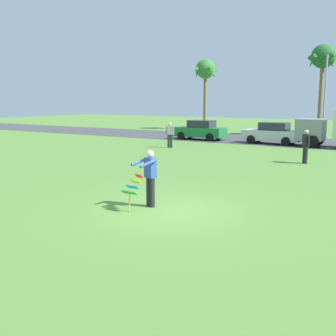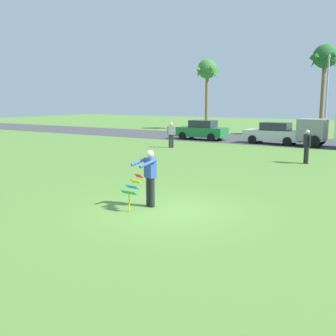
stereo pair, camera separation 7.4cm
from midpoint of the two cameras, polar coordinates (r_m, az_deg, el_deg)
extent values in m
plane|color=#568438|center=(11.88, -0.04, -6.03)|extent=(120.00, 120.00, 0.00)
cube|color=#424247|center=(32.34, 21.13, 3.31)|extent=(120.00, 8.00, 0.01)
cylinder|color=#26262B|center=(12.11, -2.43, -3.53)|extent=(0.16, 0.16, 0.90)
cylinder|color=#26262B|center=(12.25, -2.93, -3.38)|extent=(0.16, 0.16, 0.90)
cube|color=#2D4CA5|center=(12.03, -2.71, 0.03)|extent=(0.41, 0.32, 0.60)
sphere|color=beige|center=(11.97, -2.72, 2.01)|extent=(0.22, 0.22, 0.22)
cylinder|color=#2D4CA5|center=(11.69, -3.05, 0.64)|extent=(0.27, 0.58, 0.24)
cylinder|color=#2D4CA5|center=(12.04, -4.28, 0.90)|extent=(0.27, 0.58, 0.24)
cube|color=red|center=(11.93, -4.31, -1.15)|extent=(0.23, 0.14, 0.12)
cube|color=yellow|center=(11.83, -4.78, -1.92)|extent=(0.32, 0.14, 0.12)
cube|color=#1E99D8|center=(11.73, -5.26, -2.71)|extent=(0.42, 0.15, 0.12)
cube|color=green|center=(11.64, -5.74, -3.51)|extent=(0.51, 0.15, 0.12)
cylinder|color=yellow|center=(11.70, -5.72, -4.86)|extent=(0.04, 0.04, 0.57)
cube|color=#1E7238|center=(33.05, 4.49, 5.16)|extent=(4.21, 1.74, 0.76)
cube|color=#282D38|center=(32.94, 4.74, 6.29)|extent=(2.03, 1.41, 0.60)
cylinder|color=black|center=(32.99, 1.83, 4.62)|extent=(0.64, 0.23, 0.64)
cylinder|color=black|center=(34.39, 3.17, 4.81)|extent=(0.64, 0.23, 0.64)
cylinder|color=black|center=(31.78, 5.91, 4.38)|extent=(0.64, 0.23, 0.64)
cylinder|color=black|center=(33.24, 7.13, 4.58)|extent=(0.64, 0.23, 0.64)
cube|color=silver|center=(30.73, 14.54, 4.54)|extent=(4.23, 1.76, 0.76)
cube|color=#282D38|center=(30.64, 14.86, 5.75)|extent=(2.04, 1.42, 0.60)
cylinder|color=black|center=(30.45, 11.70, 4.00)|extent=(0.64, 0.23, 0.64)
cylinder|color=black|center=(31.95, 12.76, 4.22)|extent=(0.64, 0.23, 0.64)
cylinder|color=black|center=(29.61, 16.41, 3.65)|extent=(0.64, 0.23, 0.64)
cylinder|color=black|center=(31.15, 17.26, 3.89)|extent=(0.64, 0.23, 0.64)
cube|color=gray|center=(29.97, 19.66, 5.19)|extent=(1.80, 1.90, 1.50)
cylinder|color=black|center=(29.07, 19.85, 3.57)|extent=(0.84, 0.28, 0.84)
cylinder|color=black|center=(30.86, 20.59, 3.85)|extent=(0.84, 0.28, 0.84)
cylinder|color=brown|center=(44.84, 5.26, 9.58)|extent=(0.36, 0.36, 6.38)
sphere|color=#387A33|center=(44.97, 5.32, 13.90)|extent=(2.10, 2.10, 2.10)
cone|color=#387A33|center=(44.51, 6.44, 13.35)|extent=(0.44, 1.56, 1.28)
cone|color=#387A33|center=(45.61, 6.18, 13.26)|extent=(1.62, 0.90, 1.28)
cone|color=#387A33|center=(45.78, 4.76, 13.27)|extent=(1.27, 1.52, 1.28)
cone|color=#387A33|center=(44.79, 4.08, 13.36)|extent=(1.27, 1.52, 1.28)
cone|color=#387A33|center=(44.00, 5.12, 13.41)|extent=(1.62, 0.90, 1.28)
cylinder|color=brown|center=(38.92, 20.89, 9.33)|extent=(0.36, 0.36, 6.84)
sphere|color=#236028|center=(39.11, 21.21, 14.64)|extent=(2.10, 2.10, 2.10)
cone|color=#236028|center=(38.89, 22.58, 13.92)|extent=(0.44, 1.56, 1.28)
cone|color=#236028|center=(39.90, 21.86, 13.84)|extent=(1.62, 0.90, 1.28)
cone|color=#236028|center=(39.77, 20.22, 13.95)|extent=(1.27, 1.52, 1.28)
cone|color=#236028|center=(38.69, 19.86, 14.11)|extent=(1.27, 1.52, 1.28)
cone|color=#236028|center=(38.13, 21.35, 14.09)|extent=(1.62, 0.90, 1.28)
cylinder|color=#9E9EA3|center=(37.32, 21.41, 9.44)|extent=(0.16, 0.16, 7.00)
cylinder|color=#9E9EA3|center=(38.18, 21.94, 14.52)|extent=(0.10, 1.40, 0.10)
cube|color=#4C4C51|center=(38.82, 22.12, 14.36)|extent=(0.24, 0.44, 0.16)
cylinder|color=#26262B|center=(21.58, 19.01, 1.77)|extent=(0.16, 0.16, 0.90)
cylinder|color=#26262B|center=(21.73, 18.77, 1.84)|extent=(0.16, 0.16, 0.90)
cube|color=black|center=(21.57, 19.00, 3.78)|extent=(0.41, 0.41, 0.60)
sphere|color=beige|center=(21.54, 19.06, 4.89)|extent=(0.22, 0.22, 0.22)
cylinder|color=black|center=(21.37, 19.31, 3.62)|extent=(0.09, 0.09, 0.58)
cylinder|color=black|center=(21.78, 18.68, 3.75)|extent=(0.09, 0.09, 0.58)
cylinder|color=#26262B|center=(27.33, 0.01, 3.85)|extent=(0.16, 0.16, 0.90)
cylinder|color=#26262B|center=(27.33, 0.39, 3.85)|extent=(0.16, 0.16, 0.90)
cube|color=gray|center=(27.27, 0.20, 5.42)|extent=(0.42, 0.37, 0.60)
sphere|color=beige|center=(27.24, 0.20, 6.30)|extent=(0.22, 0.22, 0.22)
cylinder|color=gray|center=(27.27, -0.31, 5.35)|extent=(0.09, 0.09, 0.58)
cylinder|color=gray|center=(27.27, 0.71, 5.35)|extent=(0.09, 0.09, 0.58)
camera|label=1|loc=(0.04, -90.16, -0.03)|focal=42.71mm
camera|label=2|loc=(0.04, 89.84, 0.03)|focal=42.71mm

